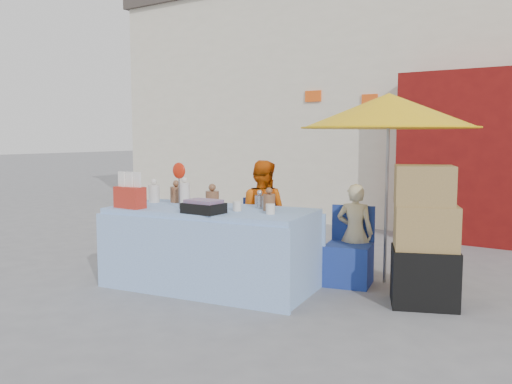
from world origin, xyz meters
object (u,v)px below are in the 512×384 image
Objects in this scene: market_table at (210,247)px; box_stack at (425,242)px; vendor_orange at (262,214)px; vendor_beige at (355,233)px; chair_right at (349,261)px; chair_left at (255,248)px; umbrella at (389,112)px.

box_stack reaches higher than market_table.
vendor_orange is 1.20× the size of vendor_beige.
vendor_beige reaches higher than chair_right.
chair_left is at bearing 172.53° from box_stack.
umbrella reaches higher than chair_left.
vendor_beige is (1.25, 0.13, 0.30)m from chair_left.
chair_right is at bearing 75.20° from vendor_beige.
chair_right is 0.33m from vendor_beige.
chair_left is 2.27m from umbrella.
box_stack is at bearing -20.73° from chair_left.
box_stack is (2.16, -0.28, 0.37)m from chair_left.
umbrella reaches higher than vendor_beige.
box_stack reaches higher than vendor_orange.
chair_left is 0.41× the size of umbrella.
vendor_beige is at bearing -153.43° from umbrella.
vendor_beige is at bearing 155.23° from box_stack.
vendor_orange is 1.98m from umbrella.
market_table is 2.42m from umbrella.
vendor_beige is 1.38m from umbrella.
market_table is 0.97m from chair_left.
chair_left is 0.64× the size of vendor_orange.
market_table is at bearing -154.68° from chair_right.
chair_right is (1.25, 0.00, 0.00)m from chair_left.
umbrella is (1.55, 0.15, 1.23)m from vendor_orange.
vendor_orange is at bearing -174.47° from umbrella.
chair_left is at bearing -7.13° from vendor_beige.
chair_right is at bearing -13.26° from chair_left.
chair_left is 1.25m from chair_right.
market_table is at bearing 79.80° from vendor_orange.
chair_right is (1.19, 0.95, -0.19)m from market_table.
umbrella is at bearing -166.69° from vendor_beige.
chair_right is 0.64× the size of vendor_orange.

